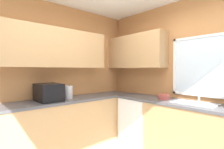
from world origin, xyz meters
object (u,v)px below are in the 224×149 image
object	(u,v)px
kettle	(69,92)
sink_assembly	(195,103)
bowl	(164,97)
microwave	(49,92)
dishwasher	(139,119)

from	to	relation	value
kettle	sink_assembly	size ratio (longest dim) A/B	0.38
sink_assembly	bowl	distance (m)	0.53
microwave	sink_assembly	distance (m)	2.35
dishwasher	bowl	size ratio (longest dim) A/B	4.23
dishwasher	sink_assembly	bearing A→B (deg)	1.97
microwave	kettle	bearing A→B (deg)	86.77
microwave	kettle	world-z (taller)	microwave
sink_assembly	kettle	bearing A→B (deg)	-143.84
dishwasher	bowl	world-z (taller)	bowl
dishwasher	bowl	distance (m)	0.74
kettle	sink_assembly	distance (m)	2.11
microwave	bowl	xyz separation A→B (m)	(1.19, 1.59, -0.10)
sink_assembly	bowl	bearing A→B (deg)	-179.31
microwave	sink_assembly	bearing A→B (deg)	42.89
microwave	bowl	bearing A→B (deg)	53.20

